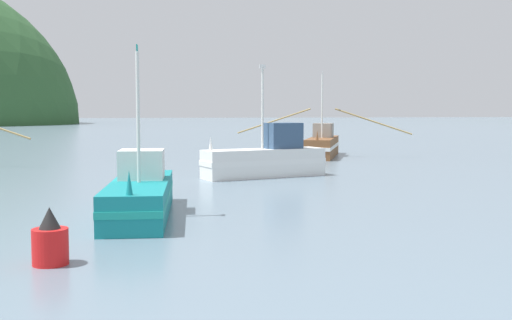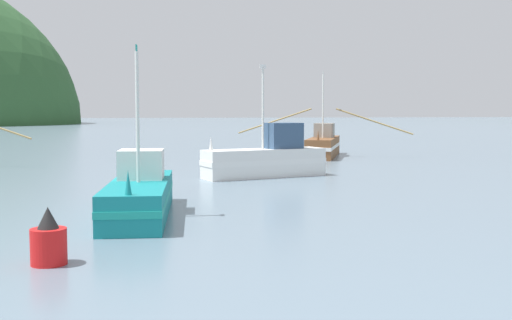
# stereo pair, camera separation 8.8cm
# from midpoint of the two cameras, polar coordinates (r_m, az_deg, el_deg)

# --- Properties ---
(fishing_boat_teal) EXTENTS (2.55, 7.69, 5.66)m
(fishing_boat_teal) POSITION_cam_midpoint_polar(r_m,az_deg,el_deg) (21.01, -10.82, -3.14)
(fishing_boat_teal) COLOR #147F84
(fishing_boat_teal) RESTS_ON ground
(fishing_boat_brown) EXTENTS (12.43, 8.82, 6.47)m
(fishing_boat_brown) POSITION_cam_midpoint_polar(r_m,az_deg,el_deg) (47.27, 6.16, 1.39)
(fishing_boat_brown) COLOR brown
(fishing_boat_brown) RESTS_ON ground
(fishing_boat_white) EXTENTS (6.92, 3.52, 5.93)m
(fishing_boat_white) POSITION_cam_midpoint_polar(r_m,az_deg,el_deg) (32.53, 0.91, 0.12)
(fishing_boat_white) COLOR white
(fishing_boat_white) RESTS_ON ground
(channel_buoy) EXTENTS (0.82, 0.82, 1.34)m
(channel_buoy) POSITION_cam_midpoint_polar(r_m,az_deg,el_deg) (14.92, -18.78, -7.20)
(channel_buoy) COLOR red
(channel_buoy) RESTS_ON ground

